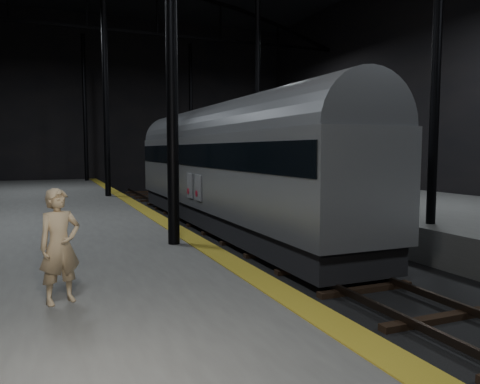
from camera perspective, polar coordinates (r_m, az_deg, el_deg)
ground at (r=15.93m, az=1.71°, el=-6.16°), size 44.00×44.00×0.00m
platform_left at (r=14.52m, az=-26.54°, el=-5.82°), size 9.00×43.80×1.00m
platform_right at (r=20.09m, az=21.62°, el=-2.72°), size 9.00×43.80×1.00m
tactile_strip at (r=14.74m, az=-9.89°, el=-3.20°), size 0.50×43.80×0.01m
track at (r=15.92m, az=1.71°, el=-5.92°), size 2.40×43.00×0.24m
train at (r=18.27m, az=-1.96°, el=3.77°), size 2.71×18.02×4.82m
woman at (r=6.95m, az=-21.12°, el=-6.17°), size 0.68×0.57×1.60m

